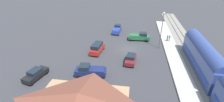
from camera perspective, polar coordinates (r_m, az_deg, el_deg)
name	(u,v)px	position (r m, az deg, el deg)	size (l,w,h in m)	color
ground_plane	(128,49)	(37.88, 5.75, 0.62)	(200.00, 200.00, 0.00)	#38383D
railway_track	(191,53)	(39.86, 26.26, -0.71)	(4.80, 70.00, 0.30)	gray
platform	(172,52)	(38.75, 20.67, -0.24)	(3.20, 46.00, 0.30)	#B7B2A8
pedestrian_on_platform	(170,38)	(43.42, 19.83, 4.53)	(0.36, 0.36, 1.71)	brown
pedestrian_waiting_far	(168,38)	(43.27, 19.18, 4.56)	(0.36, 0.36, 1.71)	#333338
sedan_maroon	(131,59)	(32.33, 6.72, -2.71)	(2.23, 4.64, 1.74)	maroon
pickup_green	(140,37)	(42.75, 9.77, 5.09)	(5.48, 2.66, 2.14)	#236638
pickup_blue	(117,29)	(47.54, 1.82, 7.80)	(2.15, 5.47, 2.14)	#283D9E
pickup_navy	(90,71)	(28.54, -7.86, -6.93)	(5.56, 2.89, 2.14)	navy
sedan_black	(36,74)	(30.66, -25.59, -7.39)	(2.82, 4.80, 1.74)	black
suv_red	(97,48)	(35.93, -5.28, 1.12)	(2.56, 5.11, 2.22)	red
light_pole_near_platform	(162,27)	(37.79, 17.38, 8.27)	(0.44, 0.44, 8.69)	#515156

